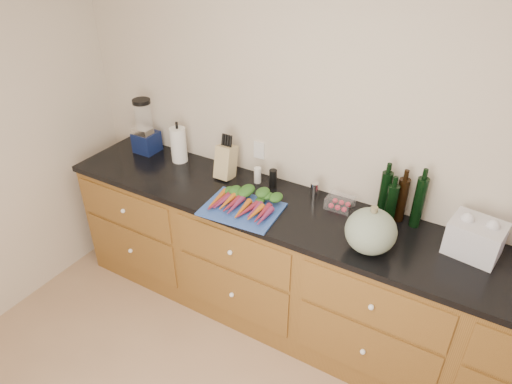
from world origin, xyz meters
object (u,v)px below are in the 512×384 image
Objects in this scene: carrots at (245,202)px; squash at (371,231)px; paper_towel at (179,145)px; knife_block at (226,162)px; cutting_board at (242,209)px; blender_appliance at (145,129)px; tomato_box at (340,203)px.

carrots is 0.80m from squash.
carrots is 1.55× the size of paper_towel.
knife_block is (0.42, -0.02, -0.01)m from paper_towel.
cutting_board is at bearing -90.00° from carrots.
tomato_box is (1.56, 0.01, -0.14)m from blender_appliance.
knife_block is (0.74, -0.02, -0.07)m from blender_appliance.
carrots is 2.50× the size of tomato_box.
paper_towel is (-1.54, 0.30, 0.00)m from squash.
blender_appliance is (-1.05, 0.28, 0.15)m from carrots.
squash is 1.72× the size of tomato_box.
knife_block is at bearing -1.38° from blender_appliance.
squash reaches higher than tomato_box.
cutting_board is 0.61m from tomato_box.
carrots is at bearing 178.93° from squash.
squash reaches higher than cutting_board.
knife_block is 1.42× the size of tomato_box.
blender_appliance is 0.74m from knife_block.
squash is 0.43m from tomato_box.
blender_appliance reaches higher than squash.
knife_block is at bearing -177.92° from tomato_box.
blender_appliance reaches higher than cutting_board.
carrots is 1.10m from blender_appliance.
blender_appliance is 1.57m from tomato_box.
paper_towel reaches higher than carrots.
blender_appliance is 2.59× the size of tomato_box.
paper_towel is (-0.74, 0.32, 0.12)m from cutting_board.
squash is at bearing -9.03° from blender_appliance.
squash reaches higher than carrots.
carrots is 0.59m from tomato_box.
squash is 1.15m from knife_block.
blender_appliance is (-1.05, 0.32, 0.18)m from cutting_board.
tomato_box is at bearing 0.45° from blender_appliance.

